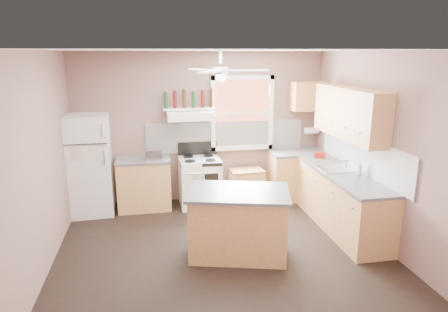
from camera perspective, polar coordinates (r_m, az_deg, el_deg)
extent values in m
plane|color=black|center=(5.81, -0.44, -12.81)|extent=(4.50, 4.50, 0.00)
plane|color=white|center=(5.16, -0.49, 14.88)|extent=(4.50, 4.50, 0.00)
cube|color=#74564F|center=(7.28, -3.28, 4.09)|extent=(4.50, 0.05, 2.70)
cube|color=#74564F|center=(6.14, 20.94, 1.15)|extent=(0.05, 4.00, 2.70)
cube|color=#74564F|center=(5.42, -24.85, -0.93)|extent=(0.05, 4.00, 2.70)
cube|color=white|center=(7.35, 0.26, 2.82)|extent=(2.90, 0.03, 0.55)
cube|color=white|center=(6.41, 19.12, 0.24)|extent=(0.03, 2.60, 0.55)
cube|color=brown|center=(7.33, 2.59, 6.15)|extent=(1.00, 0.02, 1.20)
cube|color=white|center=(7.31, 2.64, 6.12)|extent=(1.16, 0.07, 1.36)
cube|color=white|center=(7.06, -18.69, -1.23)|extent=(0.75, 0.73, 1.69)
cube|color=#AC8247|center=(7.14, -11.32, -4.02)|extent=(0.90, 0.60, 0.86)
cube|color=#515154|center=(7.01, -11.50, -0.53)|extent=(0.92, 0.62, 0.04)
cube|color=silver|center=(6.86, -9.91, 0.16)|extent=(0.30, 0.19, 0.18)
cube|color=white|center=(7.15, -3.48, -3.74)|extent=(0.72, 0.66, 0.86)
cube|color=white|center=(6.94, -4.91, 5.80)|extent=(0.78, 0.50, 0.14)
cube|color=white|center=(7.05, -5.03, 6.75)|extent=(0.90, 0.26, 0.03)
cube|color=#AC8247|center=(7.38, 3.25, -4.23)|extent=(0.62, 0.44, 0.59)
cube|color=#AC8247|center=(7.62, 10.33, -2.79)|extent=(1.00, 0.60, 0.86)
cube|color=#AC8247|center=(6.49, 16.37, -6.26)|extent=(0.60, 2.20, 0.86)
cube|color=#515154|center=(7.50, 10.48, 0.50)|extent=(1.02, 0.62, 0.04)
cube|color=#515154|center=(6.34, 16.58, -2.46)|extent=(0.62, 2.22, 0.04)
cube|color=silver|center=(6.51, 15.80, -1.84)|extent=(0.55, 0.45, 0.03)
cylinder|color=silver|center=(6.56, 17.10, -1.12)|extent=(0.03, 0.03, 0.14)
cube|color=#AC8247|center=(6.39, 17.48, 5.88)|extent=(0.33, 1.80, 0.76)
cube|color=#AC8247|center=(7.52, 11.93, 8.37)|extent=(0.60, 0.33, 0.52)
cylinder|color=white|center=(7.68, 12.42, 3.56)|extent=(0.26, 0.12, 0.12)
cube|color=#AC8247|center=(5.46, 2.06, -9.67)|extent=(1.42, 1.09, 0.86)
cube|color=#515154|center=(5.29, 2.11, -5.23)|extent=(1.51, 1.18, 0.04)
cylinder|color=white|center=(5.16, -0.49, 12.10)|extent=(0.20, 0.20, 0.08)
imported|color=silver|center=(6.27, 18.82, -1.63)|extent=(0.09, 0.09, 0.21)
cube|color=red|center=(7.11, 13.47, 0.15)|extent=(0.21, 0.18, 0.10)
cylinder|color=#143819|center=(7.00, -8.35, 7.84)|extent=(0.06, 0.06, 0.27)
cylinder|color=#590F0F|center=(7.01, -7.03, 7.97)|extent=(0.06, 0.06, 0.29)
cylinder|color=#3F230F|center=(7.02, -5.72, 8.10)|extent=(0.06, 0.06, 0.31)
cylinder|color=#143819|center=(7.04, -4.40, 7.98)|extent=(0.06, 0.06, 0.27)
cylinder|color=#590F0F|center=(7.05, -3.10, 8.10)|extent=(0.06, 0.06, 0.29)
cylinder|color=#3F230F|center=(7.07, -1.80, 8.22)|extent=(0.06, 0.06, 0.31)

